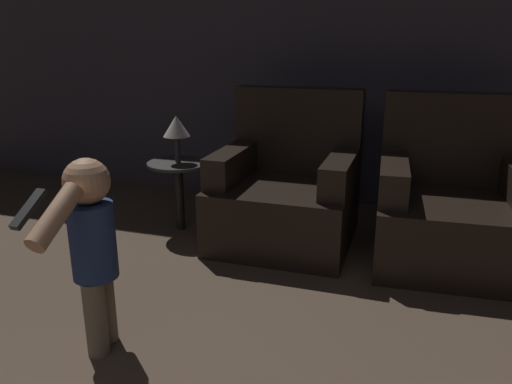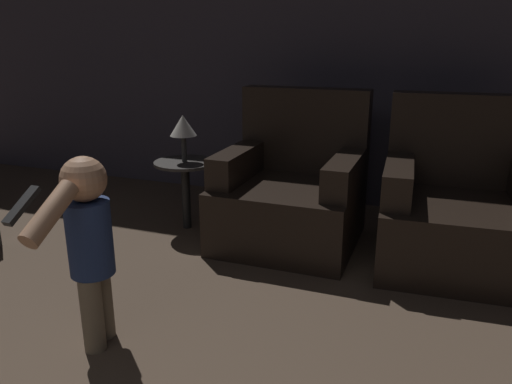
{
  "view_description": "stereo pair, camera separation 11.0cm",
  "coord_description": "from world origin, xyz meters",
  "px_view_note": "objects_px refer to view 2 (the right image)",
  "views": [
    {
      "loc": [
        0.72,
        0.52,
        1.31
      ],
      "look_at": [
        -0.02,
        2.82,
        0.56
      ],
      "focal_mm": 35.0,
      "sensor_mm": 36.0,
      "label": 1
    },
    {
      "loc": [
        0.82,
        0.56,
        1.31
      ],
      "look_at": [
        -0.02,
        2.82,
        0.56
      ],
      "focal_mm": 35.0,
      "sensor_mm": 36.0,
      "label": 2
    }
  ],
  "objects_px": {
    "armchair_left": "(292,192)",
    "person_toddler": "(88,239)",
    "lamp": "(183,127)",
    "armchair_right": "(458,211)"
  },
  "relations": [
    {
      "from": "armchair_right",
      "to": "person_toddler",
      "type": "height_order",
      "value": "armchair_right"
    },
    {
      "from": "person_toddler",
      "to": "lamp",
      "type": "distance_m",
      "value": 1.45
    },
    {
      "from": "armchair_left",
      "to": "person_toddler",
      "type": "height_order",
      "value": "armchair_left"
    },
    {
      "from": "person_toddler",
      "to": "armchair_right",
      "type": "bearing_deg",
      "value": -59.38
    },
    {
      "from": "armchair_left",
      "to": "person_toddler",
      "type": "relative_size",
      "value": 1.15
    },
    {
      "from": "armchair_right",
      "to": "lamp",
      "type": "bearing_deg",
      "value": 178.63
    },
    {
      "from": "person_toddler",
      "to": "lamp",
      "type": "xyz_separation_m",
      "value": [
        -0.3,
        1.4,
        0.22
      ]
    },
    {
      "from": "armchair_right",
      "to": "lamp",
      "type": "distance_m",
      "value": 1.83
    },
    {
      "from": "armchair_left",
      "to": "lamp",
      "type": "relative_size",
      "value": 3.07
    },
    {
      "from": "armchair_left",
      "to": "lamp",
      "type": "bearing_deg",
      "value": -175.05
    }
  ]
}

